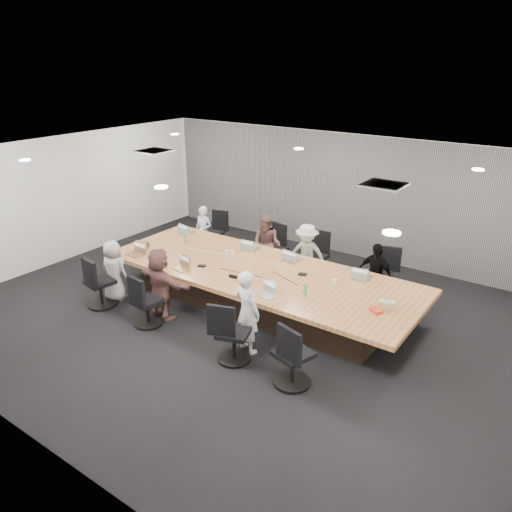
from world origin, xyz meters
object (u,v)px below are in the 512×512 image
Objects in this scene: chair_2 at (314,260)px; person_0 at (203,232)px; mug_brown at (147,244)px; canvas_bag at (387,305)px; chair_7 at (293,359)px; chair_0 at (213,236)px; chair_1 at (276,252)px; bottle_green_left at (186,236)px; chair_4 at (100,286)px; person_5 at (160,284)px; person_2 at (306,255)px; person_6 at (247,312)px; snack_packet at (376,311)px; laptop_2 at (292,259)px; laptop_3 at (363,277)px; chair_3 at (381,278)px; laptop_4 at (135,254)px; chair_6 at (234,337)px; laptop_1 at (252,248)px; laptop_0 at (187,232)px; conference_table at (259,287)px; stapler at (233,277)px; laptop_6 at (267,295)px; laptop_5 at (181,269)px; chair_5 at (147,305)px; person_1 at (267,245)px; bottle_clear at (227,254)px; person_4 at (114,271)px; person_3 at (375,274)px.

person_0 is (-2.75, -0.35, 0.18)m from chair_2.
mug_brown is 0.48× the size of canvas_bag.
canvas_bag reaches higher than chair_7.
chair_0 is 1.02× the size of chair_1.
bottle_green_left is at bearing 30.31° from chair_2.
chair_2 is 2.89m from canvas_bag.
chair_4 is at bearing -99.04° from bottle_green_left.
person_5 reaches higher than chair_0.
person_6 reaches higher than person_2.
canvas_bag is at bearing 66.62° from snack_packet.
person_6 is (0.49, -2.15, -0.06)m from laptop_2.
laptop_3 is 4.41m from mug_brown.
chair_1 is at bearing 74.16° from chair_4.
laptop_4 is at bearing 13.48° from chair_3.
chair_6 reaches higher than chair_0.
person_6 is (3.14, 0.35, 0.28)m from chair_4.
person_6 reaches higher than bottle_green_left.
bottle_green_left is (-1.37, -1.37, 0.50)m from chair_1.
laptop_0 is at bearing -4.25° from laptop_1.
chair_6 reaches higher than laptop_1.
laptop_3 reaches higher than conference_table.
bottle_green_left is (-2.82, 1.68, 0.18)m from person_6.
laptop_2 is at bearing 53.82° from chair_4.
laptop_4 is 0.25× the size of person_6.
stapler reaches higher than conference_table.
snack_packet is (4.50, -0.61, -0.11)m from bottle_green_left.
laptop_6 is at bearing 155.14° from chair_7.
laptop_0 is at bearing -53.93° from person_5.
person_0 reaches higher than chair_4.
mug_brown is (-4.26, -2.05, 0.41)m from chair_3.
chair_7 is 2.81× the size of laptop_5.
laptop_2 is at bearing 33.68° from laptop_4.
mug_brown reaches higher than laptop_6.
conference_table is at bearing 46.47° from laptop_5.
person_0 is at bearing 77.25° from chair_0.
chair_5 is at bearing 94.34° from person_5.
person_1 is at bearing -47.38° from person_6.
bottle_clear reaches higher than chair_3.
chair_0 is at bearing -79.77° from laptop_0.
chair_4 is 0.40m from person_4.
chair_3 is 4.08m from bottle_green_left.
chair_1 is 2.92m from laptop_6.
canvas_bag is (2.25, -1.78, 0.39)m from chair_2.
laptop_3 is 4.43m from laptop_4.
person_1 is 2.44m from person_3.
bottle_green_left reaches higher than laptop_1.
chair_1 is 2.26× the size of laptop_2.
chair_4 is at bearing 21.75° from chair_3.
person_2 reaches higher than stapler.
laptop_4 is (0.09, -2.50, 0.37)m from chair_0.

